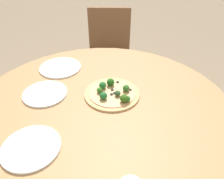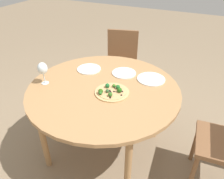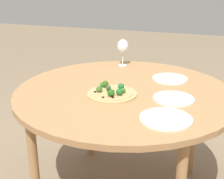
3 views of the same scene
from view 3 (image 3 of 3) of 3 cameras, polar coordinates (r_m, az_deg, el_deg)
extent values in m
cylinder|color=#A87A4C|center=(1.79, 2.24, -0.47)|extent=(1.24, 1.24, 0.03)
cylinder|color=#A87A4C|center=(2.38, -4.18, -4.46)|extent=(0.05, 0.05, 0.70)
cylinder|color=#A87A4C|center=(1.79, -13.97, -14.27)|extent=(0.05, 0.05, 0.70)
cylinder|color=#A87A4C|center=(2.23, 14.63, -7.00)|extent=(0.05, 0.05, 0.70)
cylinder|color=tan|center=(1.70, 0.00, -0.79)|extent=(0.27, 0.27, 0.01)
cylinder|color=tan|center=(1.70, 0.00, -0.57)|extent=(0.23, 0.23, 0.00)
sphere|color=#305B18|center=(1.77, -1.25, 1.04)|extent=(0.04, 0.04, 0.04)
sphere|color=#32542C|center=(1.73, -0.67, 0.34)|extent=(0.03, 0.03, 0.03)
sphere|color=#216529|center=(1.65, 1.34, -0.45)|extent=(0.04, 0.04, 0.04)
sphere|color=#225B18|center=(1.64, -0.19, -0.61)|extent=(0.04, 0.04, 0.04)
sphere|color=#2E6C27|center=(1.77, -1.80, 0.87)|extent=(0.03, 0.03, 0.03)
sphere|color=#346B20|center=(1.69, 2.03, -0.16)|extent=(0.03, 0.03, 0.03)
sphere|color=#336523|center=(1.70, -2.35, 0.08)|extent=(0.03, 0.03, 0.03)
sphere|color=#1F642C|center=(1.73, 1.66, 0.56)|extent=(0.04, 0.04, 0.04)
cylinder|color=black|center=(1.62, 0.13, -1.46)|extent=(0.01, 0.01, 0.00)
cylinder|color=black|center=(1.70, -3.11, -0.42)|extent=(0.01, 0.01, 0.00)
cylinder|color=black|center=(1.71, -0.33, -0.29)|extent=(0.01, 0.01, 0.00)
cylinder|color=black|center=(1.63, -1.64, -1.42)|extent=(0.01, 0.01, 0.00)
cylinder|color=black|center=(1.72, 0.23, -0.22)|extent=(0.01, 0.01, 0.00)
cylinder|color=black|center=(1.68, -0.17, -0.64)|extent=(0.01, 0.01, 0.00)
cylinder|color=black|center=(1.71, -0.66, -0.36)|extent=(0.01, 0.01, 0.00)
cylinder|color=black|center=(1.73, -0.59, -0.11)|extent=(0.01, 0.01, 0.00)
cylinder|color=silver|center=(2.25, 1.95, 4.46)|extent=(0.06, 0.06, 0.00)
cylinder|color=silver|center=(2.24, 1.96, 5.55)|extent=(0.01, 0.01, 0.08)
ellipsoid|color=silver|center=(2.22, 1.99, 7.88)|extent=(0.08, 0.08, 0.10)
cylinder|color=silver|center=(1.44, 9.82, -5.27)|extent=(0.24, 0.24, 0.01)
cylinder|color=silver|center=(1.98, 10.55, 1.96)|extent=(0.22, 0.22, 0.01)
cylinder|color=silver|center=(1.67, 11.18, -1.65)|extent=(0.22, 0.22, 0.01)
camera|label=1|loc=(2.43, 4.50, 21.21)|focal=35.00mm
camera|label=2|loc=(2.03, -49.43, 23.48)|focal=35.00mm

